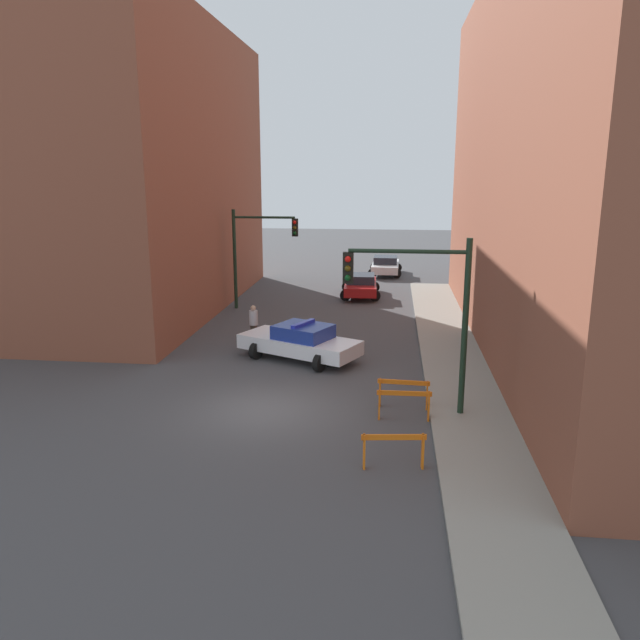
{
  "coord_description": "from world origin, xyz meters",
  "views": [
    {
      "loc": [
        3.73,
        -17.67,
        7.18
      ],
      "look_at": [
        0.91,
        6.89,
        1.2
      ],
      "focal_mm": 35.0,
      "sensor_mm": 36.0,
      "label": 1
    }
  ],
  "objects_px": {
    "parked_car_mid": "(385,265)",
    "barrier_front": "(394,445)",
    "police_car": "(300,342)",
    "parked_car_near": "(361,285)",
    "barrier_back": "(403,389)",
    "barrier_mid": "(404,400)",
    "traffic_light_far": "(255,245)",
    "traffic_light_near": "(425,300)",
    "pedestrian_crossing": "(254,324)"
  },
  "relations": [
    {
      "from": "parked_car_mid",
      "to": "barrier_front",
      "type": "bearing_deg",
      "value": -87.56
    },
    {
      "from": "police_car",
      "to": "parked_car_near",
      "type": "distance_m",
      "value": 12.82
    },
    {
      "from": "parked_car_near",
      "to": "barrier_back",
      "type": "height_order",
      "value": "parked_car_near"
    },
    {
      "from": "barrier_back",
      "to": "parked_car_mid",
      "type": "bearing_deg",
      "value": 91.98
    },
    {
      "from": "barrier_front",
      "to": "barrier_back",
      "type": "xyz_separation_m",
      "value": [
        0.3,
        4.09,
        0.0
      ]
    },
    {
      "from": "police_car",
      "to": "barrier_mid",
      "type": "xyz_separation_m",
      "value": [
        3.89,
        -5.6,
        -0.11
      ]
    },
    {
      "from": "traffic_light_far",
      "to": "traffic_light_near",
      "type": "bearing_deg",
      "value": -59.97
    },
    {
      "from": "police_car",
      "to": "parked_car_mid",
      "type": "relative_size",
      "value": 1.16
    },
    {
      "from": "barrier_mid",
      "to": "parked_car_near",
      "type": "bearing_deg",
      "value": 96.89
    },
    {
      "from": "traffic_light_near",
      "to": "parked_car_near",
      "type": "bearing_deg",
      "value": 98.69
    },
    {
      "from": "traffic_light_far",
      "to": "barrier_back",
      "type": "xyz_separation_m",
      "value": [
        7.52,
        -13.4,
        -2.78
      ]
    },
    {
      "from": "barrier_mid",
      "to": "barrier_back",
      "type": "distance_m",
      "value": 0.97
    },
    {
      "from": "pedestrian_crossing",
      "to": "barrier_back",
      "type": "height_order",
      "value": "pedestrian_crossing"
    },
    {
      "from": "parked_car_near",
      "to": "parked_car_mid",
      "type": "xyz_separation_m",
      "value": [
        1.34,
        7.88,
        0.0
      ]
    },
    {
      "from": "traffic_light_far",
      "to": "parked_car_near",
      "type": "xyz_separation_m",
      "value": [
        5.31,
        3.94,
        -2.72
      ]
    },
    {
      "from": "traffic_light_far",
      "to": "barrier_mid",
      "type": "relative_size",
      "value": 3.25
    },
    {
      "from": "traffic_light_near",
      "to": "parked_car_near",
      "type": "xyz_separation_m",
      "value": [
        -2.73,
        17.83,
        -2.86
      ]
    },
    {
      "from": "traffic_light_near",
      "to": "police_car",
      "type": "height_order",
      "value": "traffic_light_near"
    },
    {
      "from": "traffic_light_far",
      "to": "parked_car_mid",
      "type": "height_order",
      "value": "traffic_light_far"
    },
    {
      "from": "police_car",
      "to": "barrier_front",
      "type": "bearing_deg",
      "value": -131.99
    },
    {
      "from": "traffic_light_near",
      "to": "barrier_front",
      "type": "xyz_separation_m",
      "value": [
        -0.82,
        -3.59,
        -2.91
      ]
    },
    {
      "from": "traffic_light_near",
      "to": "traffic_light_far",
      "type": "height_order",
      "value": "traffic_light_near"
    },
    {
      "from": "traffic_light_far",
      "to": "barrier_mid",
      "type": "height_order",
      "value": "traffic_light_far"
    },
    {
      "from": "pedestrian_crossing",
      "to": "barrier_front",
      "type": "relative_size",
      "value": 1.04
    },
    {
      "from": "parked_car_mid",
      "to": "barrier_back",
      "type": "distance_m",
      "value": 25.23
    },
    {
      "from": "traffic_light_near",
      "to": "barrier_front",
      "type": "distance_m",
      "value": 4.7
    },
    {
      "from": "traffic_light_far",
      "to": "pedestrian_crossing",
      "type": "bearing_deg",
      "value": -78.68
    },
    {
      "from": "parked_car_near",
      "to": "pedestrian_crossing",
      "type": "xyz_separation_m",
      "value": [
        -3.96,
        -10.67,
        0.19
      ]
    },
    {
      "from": "police_car",
      "to": "barrier_front",
      "type": "relative_size",
      "value": 3.16
    },
    {
      "from": "traffic_light_near",
      "to": "traffic_light_far",
      "type": "xyz_separation_m",
      "value": [
        -8.03,
        13.89,
        -0.13
      ]
    },
    {
      "from": "traffic_light_far",
      "to": "pedestrian_crossing",
      "type": "relative_size",
      "value": 3.13
    },
    {
      "from": "traffic_light_near",
      "to": "parked_car_near",
      "type": "relative_size",
      "value": 1.19
    },
    {
      "from": "traffic_light_far",
      "to": "police_car",
      "type": "xyz_separation_m",
      "value": [
        3.63,
        -8.77,
        -2.67
      ]
    },
    {
      "from": "traffic_light_far",
      "to": "police_car",
      "type": "distance_m",
      "value": 9.86
    },
    {
      "from": "parked_car_near",
      "to": "barrier_front",
      "type": "bearing_deg",
      "value": -87.22
    },
    {
      "from": "traffic_light_far",
      "to": "parked_car_mid",
      "type": "distance_m",
      "value": 13.83
    },
    {
      "from": "pedestrian_crossing",
      "to": "police_car",
      "type": "bearing_deg",
      "value": -55.18
    },
    {
      "from": "traffic_light_near",
      "to": "traffic_light_far",
      "type": "bearing_deg",
      "value": 120.03
    },
    {
      "from": "traffic_light_near",
      "to": "parked_car_mid",
      "type": "xyz_separation_m",
      "value": [
        -1.39,
        25.71,
        -2.86
      ]
    },
    {
      "from": "police_car",
      "to": "barrier_back",
      "type": "distance_m",
      "value": 6.04
    },
    {
      "from": "barrier_front",
      "to": "pedestrian_crossing",
      "type": "bearing_deg",
      "value": 118.61
    },
    {
      "from": "parked_car_mid",
      "to": "pedestrian_crossing",
      "type": "bearing_deg",
      "value": -104.61
    },
    {
      "from": "traffic_light_near",
      "to": "parked_car_mid",
      "type": "relative_size",
      "value": 1.2
    },
    {
      "from": "parked_car_near",
      "to": "barrier_mid",
      "type": "relative_size",
      "value": 2.73
    },
    {
      "from": "pedestrian_crossing",
      "to": "barrier_back",
      "type": "bearing_deg",
      "value": -60.62
    },
    {
      "from": "traffic_light_far",
      "to": "pedestrian_crossing",
      "type": "xyz_separation_m",
      "value": [
        1.35,
        -6.73,
        -2.54
      ]
    },
    {
      "from": "pedestrian_crossing",
      "to": "barrier_back",
      "type": "xyz_separation_m",
      "value": [
        6.17,
        -6.66,
        -0.24
      ]
    },
    {
      "from": "parked_car_near",
      "to": "barrier_back",
      "type": "distance_m",
      "value": 17.47
    },
    {
      "from": "barrier_mid",
      "to": "barrier_back",
      "type": "height_order",
      "value": "same"
    },
    {
      "from": "parked_car_mid",
      "to": "barrier_mid",
      "type": "height_order",
      "value": "parked_car_mid"
    }
  ]
}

